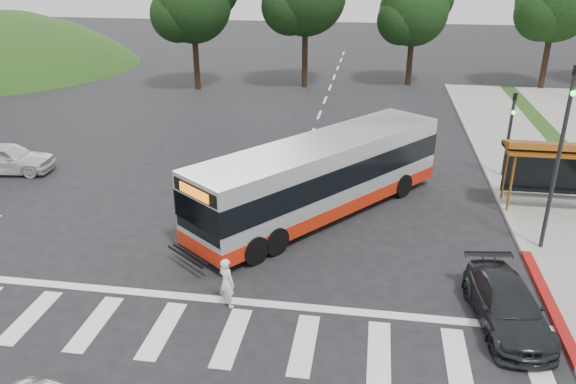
# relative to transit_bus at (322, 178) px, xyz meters

# --- Properties ---
(ground) EXTENTS (140.00, 140.00, 0.00)m
(ground) POSITION_rel_transit_bus_xyz_m (-1.61, -3.25, -1.52)
(ground) COLOR black
(ground) RESTS_ON ground
(sidewalk_east) EXTENTS (4.00, 40.00, 0.12)m
(sidewalk_east) POSITION_rel_transit_bus_xyz_m (9.39, 4.75, -1.46)
(sidewalk_east) COLOR gray
(sidewalk_east) RESTS_ON ground
(curb_east) EXTENTS (0.30, 40.00, 0.15)m
(curb_east) POSITION_rel_transit_bus_xyz_m (7.39, 4.75, -1.45)
(curb_east) COLOR #9E9991
(curb_east) RESTS_ON ground
(curb_east_red) EXTENTS (0.32, 6.00, 0.15)m
(curb_east_red) POSITION_rel_transit_bus_xyz_m (7.39, -5.25, -1.45)
(curb_east_red) COLOR maroon
(curb_east_red) RESTS_ON ground
(crosswalk_ladder) EXTENTS (18.00, 2.60, 0.01)m
(crosswalk_ladder) POSITION_rel_transit_bus_xyz_m (-1.61, -8.25, -1.52)
(crosswalk_ladder) COLOR silver
(crosswalk_ladder) RESTS_ON ground
(bus_shelter) EXTENTS (4.20, 1.60, 2.86)m
(bus_shelter) POSITION_rel_transit_bus_xyz_m (9.19, 1.86, 0.83)
(bus_shelter) COLOR #914F18
(bus_shelter) RESTS_ON sidewalk_east
(traffic_signal_ne_tall) EXTENTS (0.18, 0.37, 6.50)m
(traffic_signal_ne_tall) POSITION_rel_transit_bus_xyz_m (7.99, -1.75, 2.36)
(traffic_signal_ne_tall) COLOR black
(traffic_signal_ne_tall) RESTS_ON ground
(traffic_signal_ne_short) EXTENTS (0.18, 0.37, 4.00)m
(traffic_signal_ne_short) POSITION_rel_transit_bus_xyz_m (7.99, 5.24, 0.96)
(traffic_signal_ne_short) COLOR black
(traffic_signal_ne_short) RESTS_ON ground
(tree_ne_a) EXTENTS (6.16, 5.74, 9.30)m
(tree_ne_a) POSITION_rel_transit_bus_xyz_m (14.47, 24.82, 4.87)
(tree_ne_a) COLOR black
(tree_ne_a) RESTS_ON parking_lot
(tree_north_b) EXTENTS (5.72, 5.33, 8.43)m
(tree_north_b) POSITION_rel_transit_bus_xyz_m (4.46, 24.81, 4.14)
(tree_north_b) COLOR black
(tree_north_b) RESTS_ON ground
(tree_north_c) EXTENTS (6.16, 5.74, 9.30)m
(tree_north_c) POSITION_rel_transit_bus_xyz_m (-11.53, 20.82, 4.77)
(tree_north_c) COLOR black
(tree_north_c) RESTS_ON ground
(transit_bus) EXTENTS (9.25, 10.87, 3.04)m
(transit_bus) POSITION_rel_transit_bus_xyz_m (0.00, 0.00, 0.00)
(transit_bus) COLOR #BBBEC1
(transit_bus) RESTS_ON ground
(pedestrian) EXTENTS (0.69, 0.64, 1.59)m
(pedestrian) POSITION_rel_transit_bus_xyz_m (-2.09, -6.79, -0.73)
(pedestrian) COLOR white
(pedestrian) RESTS_ON ground
(dark_sedan) EXTENTS (2.24, 4.40, 1.22)m
(dark_sedan) POSITION_rel_transit_bus_xyz_m (5.89, -6.45, -0.91)
(dark_sedan) COLOR black
(dark_sedan) RESTS_ON ground
(west_car_white) EXTENTS (4.42, 2.20, 1.45)m
(west_car_white) POSITION_rel_transit_bus_xyz_m (-15.17, 2.25, -0.80)
(west_car_white) COLOR silver
(west_car_white) RESTS_ON ground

